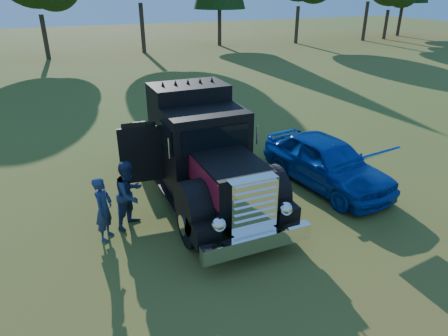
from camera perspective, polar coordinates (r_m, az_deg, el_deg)
The scene contains 5 objects.
ground at distance 9.61m, azimuth 6.88°, elevation -9.93°, with size 120.00×120.00×0.00m, color #37601C.
diamond_t_truck at distance 10.81m, azimuth -3.37°, elevation 2.01°, with size 3.38×7.16×3.00m.
hotrod_coupe at distance 12.04m, azimuth 14.42°, elevation 0.90°, with size 2.25×4.52×1.89m.
spectator_near at distance 9.55m, azimuth -16.81°, elevation -5.61°, with size 0.57×0.37×1.57m, color #1F2B4A.
spectator_far at distance 9.87m, azimuth -13.32°, elevation -3.68°, with size 0.83×0.65×1.71m, color #1E2446.
Camera 1 is at (-4.18, -6.76, 5.41)m, focal length 32.00 mm.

